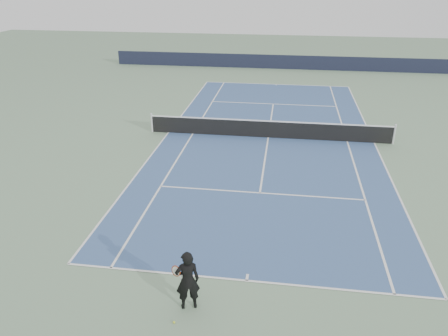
# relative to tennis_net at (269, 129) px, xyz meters

# --- Properties ---
(ground) EXTENTS (80.00, 80.00, 0.00)m
(ground) POSITION_rel_tennis_net_xyz_m (0.00, 0.00, -0.50)
(ground) COLOR gray
(court_surface) EXTENTS (10.97, 23.77, 0.01)m
(court_surface) POSITION_rel_tennis_net_xyz_m (0.00, 0.00, -0.50)
(court_surface) COLOR #385585
(court_surface) RESTS_ON ground
(tennis_net) EXTENTS (12.90, 0.10, 1.07)m
(tennis_net) POSITION_rel_tennis_net_xyz_m (0.00, 0.00, 0.00)
(tennis_net) COLOR silver
(tennis_net) RESTS_ON ground
(windscreen_far) EXTENTS (30.00, 0.25, 1.20)m
(windscreen_far) POSITION_rel_tennis_net_xyz_m (0.00, 17.88, 0.10)
(windscreen_far) COLOR black
(windscreen_far) RESTS_ON ground
(tennis_player) EXTENTS (0.84, 0.66, 1.75)m
(tennis_player) POSITION_rel_tennis_net_xyz_m (-1.44, -13.15, 0.37)
(tennis_player) COLOR black
(tennis_player) RESTS_ON ground
(tennis_ball) EXTENTS (0.06, 0.06, 0.06)m
(tennis_ball) POSITION_rel_tennis_net_xyz_m (-1.67, -13.79, -0.47)
(tennis_ball) COLOR yellow
(tennis_ball) RESTS_ON ground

